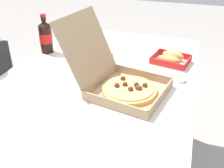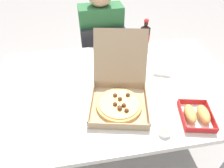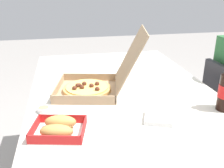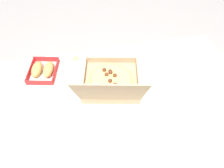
{
  "view_description": "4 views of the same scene",
  "coord_description": "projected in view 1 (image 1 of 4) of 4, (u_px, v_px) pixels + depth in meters",
  "views": [
    {
      "loc": [
        -1.01,
        -0.4,
        1.37
      ],
      "look_at": [
        0.01,
        -0.09,
        0.75
      ],
      "focal_mm": 42.97,
      "sensor_mm": 36.0,
      "label": 1
    },
    {
      "loc": [
        -0.18,
        -0.88,
        1.52
      ],
      "look_at": [
        -0.04,
        -0.07,
        0.81
      ],
      "focal_mm": 31.46,
      "sensor_mm": 36.0,
      "label": 2
    },
    {
      "loc": [
        1.17,
        -0.28,
        1.26
      ],
      "look_at": [
        0.03,
        -0.06,
        0.8
      ],
      "focal_mm": 40.74,
      "sensor_mm": 36.0,
      "label": 3
    },
    {
      "loc": [
        0.12,
        0.55,
        1.62
      ],
      "look_at": [
        -0.01,
        -0.13,
        0.79
      ],
      "focal_mm": 33.37,
      "sensor_mm": 36.0,
      "label": 4
    }
  ],
  "objects": [
    {
      "name": "napkin_pile",
      "position": [
        100.0,
        54.0,
        1.53
      ],
      "size": [
        0.14,
        0.14,
        0.02
      ],
      "primitive_type": "cube",
      "rotation": [
        0.0,
        0.0,
        -0.38
      ],
      "color": "white",
      "rests_on": "dining_table"
    },
    {
      "name": "dining_table",
      "position": [
        93.0,
        97.0,
        1.29
      ],
      "size": [
        1.49,
        0.93,
        0.74
      ],
      "color": "silver",
      "rests_on": "ground_plane"
    },
    {
      "name": "dipping_sauce_cup",
      "position": [
        180.0,
        79.0,
        1.28
      ],
      "size": [
        0.06,
        0.06,
        0.02
      ],
      "color": "white",
      "rests_on": "dining_table"
    },
    {
      "name": "cola_bottle",
      "position": [
        46.0,
        37.0,
        1.54
      ],
      "size": [
        0.07,
        0.07,
        0.22
      ],
      "color": "black",
      "rests_on": "dining_table"
    },
    {
      "name": "pizza_box_open",
      "position": [
        121.0,
        81.0,
        1.18
      ],
      "size": [
        0.39,
        0.49,
        0.32
      ],
      "color": "tan",
      "rests_on": "dining_table"
    },
    {
      "name": "paper_menu",
      "position": [
        11.0,
        140.0,
        0.92
      ],
      "size": [
        0.21,
        0.15,
        0.0
      ],
      "primitive_type": "cube",
      "rotation": [
        0.0,
        0.0,
        0.02
      ],
      "color": "white",
      "rests_on": "dining_table"
    },
    {
      "name": "bread_side_box",
      "position": [
        171.0,
        59.0,
        1.44
      ],
      "size": [
        0.19,
        0.22,
        0.06
      ],
      "color": "white",
      "rests_on": "dining_table"
    }
  ]
}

